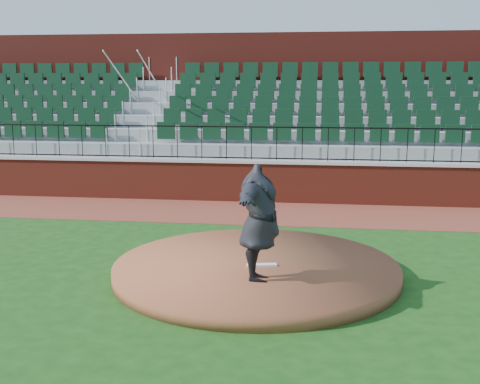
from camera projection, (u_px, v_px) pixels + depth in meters
The scene contains 10 objects.
ground at pixel (230, 271), 11.81m from camera, with size 90.00×90.00×0.00m, color #174212.
warning_track at pixel (258, 212), 17.08m from camera, with size 34.00×3.20×0.01m, color brown.
field_wall at pixel (264, 182), 18.53m from camera, with size 34.00×0.35×1.20m, color maroon.
wall_cap at pixel (264, 161), 18.41m from camera, with size 34.00×0.45×0.10m, color #B7B7B7.
wall_railing at pixel (264, 144), 18.31m from camera, with size 34.00×0.05×1.00m, color black, non-canonical shape.
seating_stands at pixel (272, 121), 20.88m from camera, with size 34.00×5.10×4.60m, color gray, non-canonical shape.
concourse_wall at pixel (278, 105), 23.53m from camera, with size 34.00×0.50×5.50m, color maroon.
pitchers_mound at pixel (256, 269), 11.49m from camera, with size 5.42×5.42×0.25m, color brown.
pitching_rubber at pixel (262, 265), 11.29m from camera, with size 0.56×0.14×0.04m, color white.
pitcher at pixel (259, 223), 10.32m from camera, with size 2.52×0.69×2.05m, color black.
Camera 1 is at (1.71, -11.21, 3.66)m, focal length 45.11 mm.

